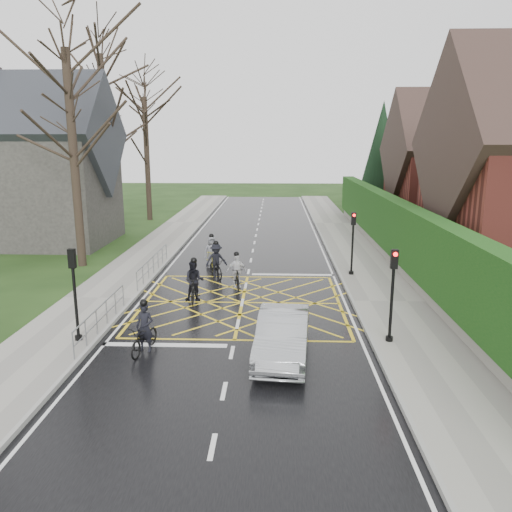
# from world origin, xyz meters

# --- Properties ---
(ground) EXTENTS (120.00, 120.00, 0.00)m
(ground) POSITION_xyz_m (0.00, 0.00, 0.00)
(ground) COLOR black
(ground) RESTS_ON ground
(road) EXTENTS (9.00, 80.00, 0.01)m
(road) POSITION_xyz_m (0.00, 0.00, 0.01)
(road) COLOR black
(road) RESTS_ON ground
(sidewalk_right) EXTENTS (3.00, 80.00, 0.15)m
(sidewalk_right) POSITION_xyz_m (6.00, 0.00, 0.07)
(sidewalk_right) COLOR gray
(sidewalk_right) RESTS_ON ground
(sidewalk_left) EXTENTS (3.00, 80.00, 0.15)m
(sidewalk_left) POSITION_xyz_m (-6.00, 0.00, 0.07)
(sidewalk_left) COLOR gray
(sidewalk_left) RESTS_ON ground
(stone_wall) EXTENTS (0.50, 38.00, 0.70)m
(stone_wall) POSITION_xyz_m (7.75, 6.00, 0.35)
(stone_wall) COLOR slate
(stone_wall) RESTS_ON ground
(hedge) EXTENTS (0.90, 38.00, 2.80)m
(hedge) POSITION_xyz_m (7.75, 6.00, 2.10)
(hedge) COLOR #113D10
(hedge) RESTS_ON stone_wall
(house_far) EXTENTS (9.80, 8.80, 10.30)m
(house_far) POSITION_xyz_m (14.75, 18.00, 4.36)
(house_far) COLOR maroon
(house_far) RESTS_ON ground
(conifer) EXTENTS (4.60, 4.60, 10.00)m
(conifer) POSITION_xyz_m (10.75, 26.00, 4.99)
(conifer) COLOR black
(conifer) RESTS_ON ground
(church) EXTENTS (8.80, 7.80, 11.00)m
(church) POSITION_xyz_m (-13.54, 12.00, 4.93)
(church) COLOR #2D2B28
(church) RESTS_ON ground
(tree_near) EXTENTS (9.24, 9.24, 11.44)m
(tree_near) POSITION_xyz_m (-9.00, 6.00, 7.91)
(tree_near) COLOR black
(tree_near) RESTS_ON ground
(tree_mid) EXTENTS (10.08, 10.08, 12.48)m
(tree_mid) POSITION_xyz_m (-10.00, 14.00, 8.63)
(tree_mid) COLOR black
(tree_mid) RESTS_ON ground
(tree_far) EXTENTS (8.40, 8.40, 10.40)m
(tree_far) POSITION_xyz_m (-9.30, 22.00, 7.19)
(tree_far) COLOR black
(tree_far) RESTS_ON ground
(railing_south) EXTENTS (0.05, 5.04, 1.03)m
(railing_south) POSITION_xyz_m (-4.65, -3.50, 0.78)
(railing_south) COLOR slate
(railing_south) RESTS_ON ground
(railing_north) EXTENTS (0.05, 6.04, 1.03)m
(railing_north) POSITION_xyz_m (-4.65, 4.00, 0.79)
(railing_north) COLOR slate
(railing_north) RESTS_ON ground
(traffic_light_ne) EXTENTS (0.24, 0.31, 3.21)m
(traffic_light_ne) POSITION_xyz_m (5.10, 4.20, 1.66)
(traffic_light_ne) COLOR black
(traffic_light_ne) RESTS_ON ground
(traffic_light_se) EXTENTS (0.24, 0.31, 3.21)m
(traffic_light_se) POSITION_xyz_m (5.10, -4.20, 1.66)
(traffic_light_se) COLOR black
(traffic_light_se) RESTS_ON ground
(traffic_light_sw) EXTENTS (0.24, 0.31, 3.21)m
(traffic_light_sw) POSITION_xyz_m (-5.10, -4.50, 1.66)
(traffic_light_sw) COLOR black
(traffic_light_sw) RESTS_ON ground
(cyclist_rear) EXTENTS (0.94, 1.86, 1.73)m
(cyclist_rear) POSITION_xyz_m (-2.76, -5.02, 0.56)
(cyclist_rear) COLOR black
(cyclist_rear) RESTS_ON ground
(cyclist_back) EXTENTS (0.85, 1.87, 1.86)m
(cyclist_back) POSITION_xyz_m (-2.01, 0.20, 0.70)
(cyclist_back) COLOR black
(cyclist_back) RESTS_ON ground
(cyclist_mid) EXTENTS (1.35, 1.98, 1.83)m
(cyclist_mid) POSITION_xyz_m (-1.53, 3.95, 0.67)
(cyclist_mid) COLOR black
(cyclist_mid) RESTS_ON ground
(cyclist_front) EXTENTS (0.96, 1.73, 1.67)m
(cyclist_front) POSITION_xyz_m (-0.40, 2.20, 0.62)
(cyclist_front) COLOR black
(cyclist_front) RESTS_ON ground
(cyclist_lead) EXTENTS (1.22, 1.98, 1.82)m
(cyclist_lead) POSITION_xyz_m (-1.99, 5.81, 0.63)
(cyclist_lead) COLOR #B4A916
(cyclist_lead) RESTS_ON ground
(car) EXTENTS (1.87, 4.46, 1.43)m
(car) POSITION_xyz_m (1.60, -5.24, 0.72)
(car) COLOR #A2A6A9
(car) RESTS_ON ground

